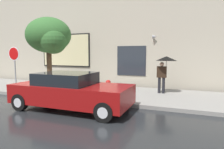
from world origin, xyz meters
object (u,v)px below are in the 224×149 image
stop_sign (14,59)px  street_tree (49,37)px  fire_hydrant (108,89)px  parked_car (71,91)px  pedestrian_with_umbrella (165,64)px

stop_sign → street_tree: bearing=11.1°
fire_hydrant → stop_sign: bearing=178.6°
parked_car → street_tree: bearing=140.7°
parked_car → pedestrian_with_umbrella: (3.07, 3.66, 0.94)m
street_tree → stop_sign: (-2.09, -0.41, -1.21)m
fire_hydrant → stop_sign: 5.80m
parked_car → pedestrian_with_umbrella: bearing=50.0°
pedestrian_with_umbrella → stop_sign: bearing=-166.7°
parked_car → street_tree: 4.20m
parked_car → stop_sign: bearing=159.3°
parked_car → stop_sign: size_ratio=1.92×
parked_car → pedestrian_with_umbrella: size_ratio=2.45×
parked_car → street_tree: street_tree is taller
parked_car → fire_hydrant: 1.89m
fire_hydrant → street_tree: bearing=171.4°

